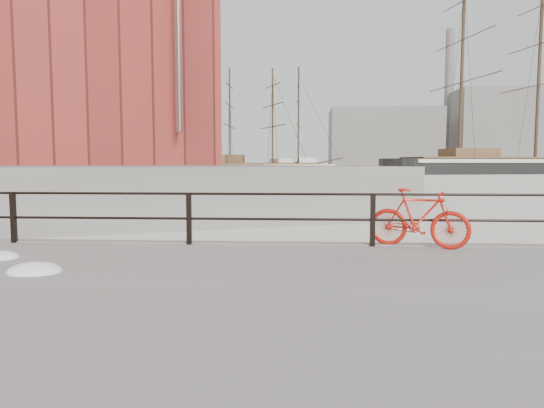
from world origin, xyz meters
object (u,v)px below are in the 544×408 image
(schooner_mid, at_px, (264,174))
(workboat_far, at_px, (95,181))
(bicycle, at_px, (419,218))
(workboat_near, at_px, (103,184))
(schooner_left, at_px, (241,174))
(barque_black, at_px, (534,174))

(schooner_mid, height_order, workboat_far, schooner_mid)
(bicycle, xyz_separation_m, schooner_mid, (-8.93, 79.58, -0.90))
(bicycle, height_order, workboat_near, workboat_near)
(schooner_mid, relative_size, workboat_near, 2.54)
(bicycle, bearing_deg, schooner_mid, 117.68)
(schooner_left, bearing_deg, workboat_far, -133.66)
(bicycle, relative_size, schooner_left, 0.07)
(bicycle, height_order, schooner_mid, schooner_mid)
(workboat_near, bearing_deg, barque_black, 0.90)
(bicycle, relative_size, barque_black, 0.03)
(barque_black, relative_size, schooner_left, 2.53)
(bicycle, xyz_separation_m, barque_black, (40.92, 83.22, -0.90))
(workboat_near, bearing_deg, schooner_left, 42.60)
(bicycle, xyz_separation_m, schooner_left, (-12.90, 77.83, -0.90))
(schooner_mid, xyz_separation_m, schooner_left, (-3.96, -1.75, 0.00))
(bicycle, bearing_deg, barque_black, 85.09)
(schooner_mid, xyz_separation_m, workboat_near, (-11.74, -44.42, 0.00))
(schooner_left, bearing_deg, schooner_mid, -0.98)
(workboat_far, bearing_deg, barque_black, -8.34)
(schooner_left, relative_size, workboat_near, 2.45)
(bicycle, distance_m, barque_black, 92.74)
(schooner_mid, relative_size, schooner_left, 1.04)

